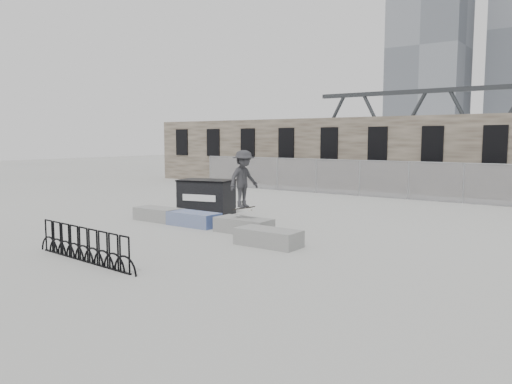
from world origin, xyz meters
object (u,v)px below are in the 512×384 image
planter_offset (268,237)px  bike_rack (84,245)px  planter_far_left (159,214)px  dumpster (206,197)px  planter_center_left (194,218)px  skateboarder (244,179)px  planter_center_right (244,225)px

planter_offset → bike_rack: 5.25m
planter_far_left → dumpster: dumpster is taller
planter_center_left → skateboarder: size_ratio=0.97×
skateboarder → planter_offset: bearing=-116.4°
planter_center_left → planter_center_right: size_ratio=1.00×
planter_center_left → planter_offset: (4.17, -1.24, 0.00)m
bike_rack → planter_center_right: bearing=80.1°
planter_far_left → skateboarder: bearing=-0.8°
planter_offset → dumpster: size_ratio=0.80×
bike_rack → skateboarder: size_ratio=2.18×
planter_center_right → skateboarder: skateboarder is taller
planter_center_right → dumpster: 4.61m
planter_center_left → planter_offset: size_ratio=1.00×
planter_center_left → planter_far_left: bearing=178.4°
dumpster → planter_center_left: bearing=-72.0°
planter_far_left → skateboarder: 4.51m
planter_center_left → dumpster: bearing=122.1°
planter_far_left → planter_center_right: same height
planter_far_left → planter_center_left: 1.92m
planter_center_left → planter_center_right: (2.31, -0.01, 0.00)m
planter_offset → dumpster: bearing=147.0°
planter_center_right → skateboarder: size_ratio=0.97×
dumpster → skateboarder: bearing=-46.7°
planter_offset → skateboarder: size_ratio=0.97×
planter_center_right → bike_rack: bearing=-99.9°
bike_rack → skateboarder: skateboarder is taller
planter_center_left → skateboarder: (2.31, -0.00, 1.57)m
planter_far_left → planter_center_left: same height
planter_center_left → dumpster: 2.95m
skateboarder → planter_far_left: bearing=96.5°
planter_center_right → bike_rack: size_ratio=0.45×
planter_center_left → planter_offset: same height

